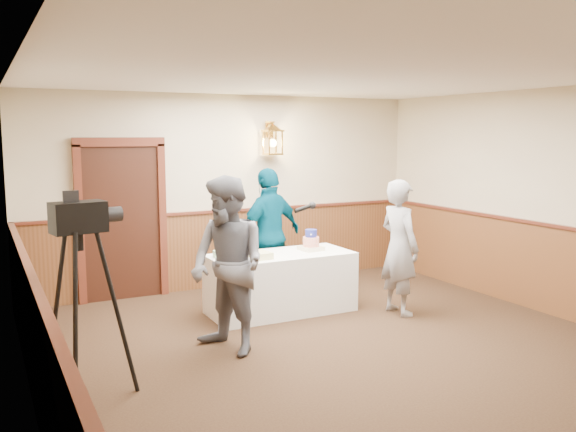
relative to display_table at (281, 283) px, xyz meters
name	(u,v)px	position (x,y,z in m)	size (l,w,h in m)	color
ground	(364,362)	(-0.03, -1.90, -0.38)	(7.00, 7.00, 0.00)	black
room_shell	(337,205)	(-0.08, -1.45, 1.15)	(6.02, 7.02, 2.81)	#BCAC8D
display_table	(281,283)	(0.00, 0.00, 0.00)	(1.80, 0.80, 0.75)	white
tiered_cake	(311,242)	(0.45, 0.02, 0.48)	(0.29, 0.29, 0.27)	beige
sheet_cake_yellow	(254,256)	(-0.44, -0.15, 0.41)	(0.39, 0.30, 0.08)	#F5F492
sheet_cake_green	(229,254)	(-0.66, 0.08, 0.41)	(0.33, 0.27, 0.08)	#8CC48B
interviewer	(228,265)	(-1.11, -1.03, 0.54)	(1.62, 1.06, 1.82)	slate
baker	(399,247)	(1.28, -0.73, 0.47)	(0.62, 0.40, 1.69)	gray
assistant_p	(270,234)	(0.15, 0.62, 0.52)	(1.05, 0.44, 1.79)	#013C53
tv_camera_rig	(83,316)	(-2.62, -1.65, 0.39)	(0.67, 0.62, 1.70)	black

